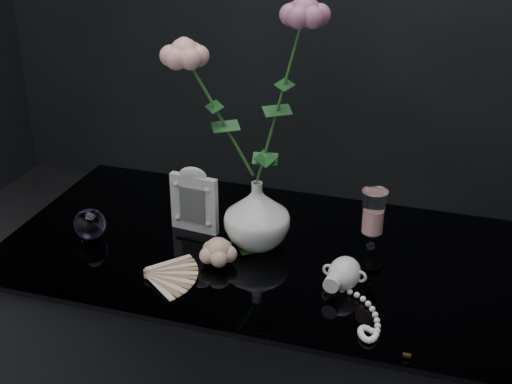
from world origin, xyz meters
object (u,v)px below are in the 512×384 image
(paperweight, at_px, (90,224))
(loose_rose, at_px, (218,251))
(wine_glass, at_px, (372,230))
(picture_frame, at_px, (194,199))
(vase, at_px, (257,214))
(pearl_jar, at_px, (344,272))

(paperweight, bearing_deg, loose_rose, -2.69)
(wine_glass, xyz_separation_m, paperweight, (-0.59, -0.07, -0.05))
(picture_frame, bearing_deg, paperweight, -147.16)
(loose_rose, bearing_deg, vase, 54.52)
(wine_glass, height_order, pearl_jar, wine_glass)
(wine_glass, xyz_separation_m, picture_frame, (-0.39, 0.03, -0.01))
(wine_glass, bearing_deg, pearl_jar, -111.85)
(vase, xyz_separation_m, paperweight, (-0.35, -0.08, -0.04))
(wine_glass, relative_size, pearl_jar, 0.75)
(picture_frame, height_order, loose_rose, picture_frame)
(wine_glass, distance_m, loose_rose, 0.31)
(loose_rose, xyz_separation_m, pearl_jar, (0.26, -0.01, 0.00))
(paperweight, relative_size, pearl_jar, 0.30)
(picture_frame, bearing_deg, pearl_jar, -12.82)
(picture_frame, distance_m, pearl_jar, 0.38)
(picture_frame, distance_m, loose_rose, 0.16)
(picture_frame, height_order, paperweight, picture_frame)
(vase, relative_size, wine_glass, 0.86)
(pearl_jar, bearing_deg, paperweight, -177.48)
(vase, bearing_deg, picture_frame, 172.34)
(paperweight, distance_m, pearl_jar, 0.56)
(wine_glass, distance_m, paperweight, 0.60)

